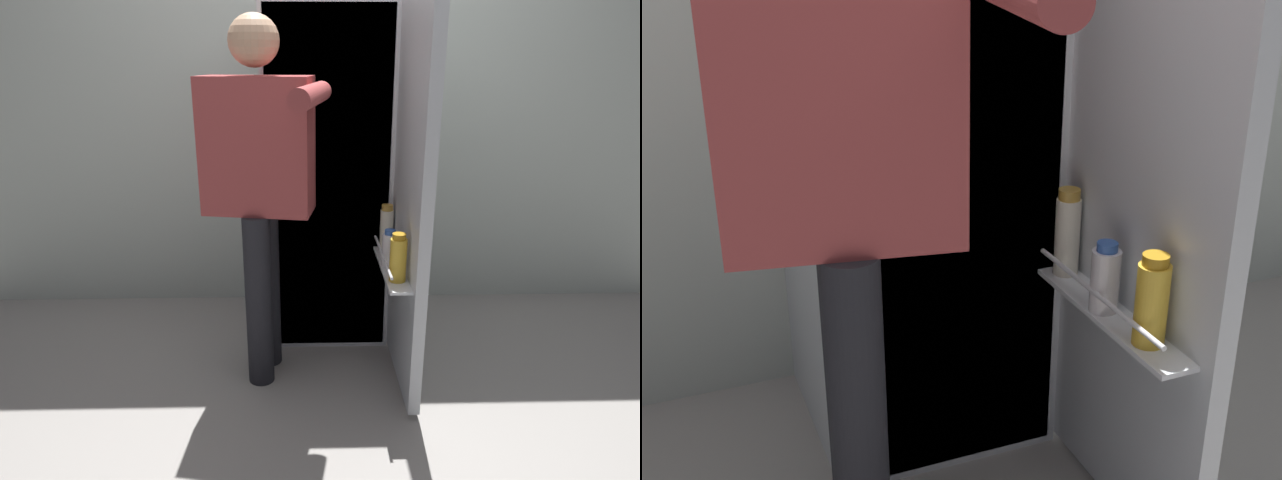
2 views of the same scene
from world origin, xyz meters
The scene contains 2 objects.
refrigerator centered at (0.02, 0.51, 0.85)m, with size 0.67×1.24×1.69m.
person centered at (-0.30, 0.04, 0.97)m, with size 0.56×0.81×1.62m.
Camera 2 is at (-0.66, -1.45, 1.45)m, focal length 45.80 mm.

